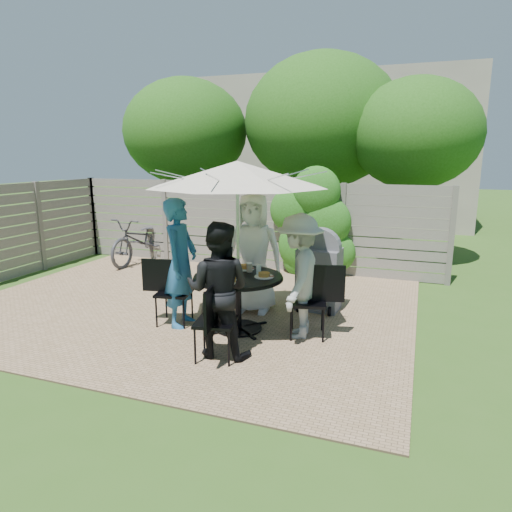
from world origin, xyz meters
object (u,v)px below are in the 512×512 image
(umbrella, at_px, (237,174))
(bbq_grill, at_px, (319,273))
(plate_back, at_px, (245,267))
(coffee_cup, at_px, (249,268))
(plate_front, at_px, (230,281))
(bicycle, at_px, (141,240))
(patio_table, at_px, (238,292))
(chair_right, at_px, (308,316))
(chair_back, at_px, (256,291))
(glass_right, at_px, (259,270))
(person_back, at_px, (253,253))
(chair_left, at_px, (173,305))
(person_right, at_px, (299,277))
(chair_front, at_px, (216,337))
(glass_front, at_px, (240,276))
(plate_right, at_px, (264,275))
(syrup_jug, at_px, (235,269))
(person_front, at_px, (218,290))
(person_left, at_px, (181,263))
(plate_left, at_px, (213,272))
(glass_left, at_px, (217,271))

(umbrella, bearing_deg, bbq_grill, 55.42)
(plate_back, xyz_separation_m, coffee_cup, (0.11, -0.13, 0.04))
(plate_front, distance_m, bicycle, 4.97)
(patio_table, bearing_deg, chair_right, 6.01)
(chair_back, height_order, glass_right, same)
(person_back, height_order, chair_left, person_back)
(glass_right, bearing_deg, person_back, 115.57)
(person_right, bearing_deg, plate_front, -66.55)
(chair_front, xyz_separation_m, person_right, (0.73, 1.05, 0.54))
(patio_table, bearing_deg, plate_back, 95.88)
(patio_table, xyz_separation_m, glass_front, (0.13, -0.25, 0.31))
(plate_right, relative_size, syrup_jug, 1.62)
(glass_right, bearing_deg, plate_front, -113.31)
(glass_right, height_order, bicycle, bicycle)
(person_front, relative_size, plate_back, 6.32)
(chair_front, bearing_deg, plate_back, -5.24)
(person_left, bearing_deg, bbq_grill, -57.69)
(glass_front, bearing_deg, plate_right, 51.38)
(plate_back, relative_size, glass_right, 1.86)
(plate_front, xyz_separation_m, syrup_jug, (-0.10, 0.40, 0.06))
(umbrella, bearing_deg, plate_left, -174.12)
(glass_right, relative_size, syrup_jug, 0.88)
(chair_front, height_order, glass_front, chair_front)
(plate_left, relative_size, glass_front, 1.86)
(glass_right, bearing_deg, chair_left, -169.17)
(patio_table, distance_m, person_back, 0.91)
(bicycle, bearing_deg, person_right, -31.14)
(chair_left, xyz_separation_m, person_front, (1.05, -0.73, 0.53))
(patio_table, bearing_deg, bbq_grill, 55.42)
(person_left, relative_size, glass_front, 12.97)
(bbq_grill, bearing_deg, patio_table, -122.10)
(plate_right, bearing_deg, chair_left, -174.06)
(chair_front, xyz_separation_m, plate_back, (-0.14, 1.32, 0.53))
(plate_back, xyz_separation_m, plate_right, (0.39, -0.32, 0.00))
(person_right, xyz_separation_m, bbq_grill, (0.02, 1.15, -0.24))
(person_back, distance_m, person_left, 1.17)
(chair_right, xyz_separation_m, glass_right, (-0.71, 0.03, 0.56))
(person_right, bearing_deg, plate_left, -90.00)
(patio_table, xyz_separation_m, umbrella, (0.00, 0.00, 1.59))
(person_left, xyz_separation_m, plate_back, (0.79, 0.44, -0.10))
(bbq_grill, bearing_deg, glass_right, -116.18)
(person_back, height_order, plate_right, person_back)
(syrup_jug, bearing_deg, plate_right, -0.91)
(person_front, distance_m, plate_right, 0.90)
(person_back, bearing_deg, bbq_grill, 17.67)
(glass_left, bearing_deg, chair_front, -67.26)
(patio_table, relative_size, coffee_cup, 10.97)
(plate_front, distance_m, glass_front, 0.15)
(chair_right, height_order, bbq_grill, bbq_grill)
(person_left, height_order, chair_right, person_left)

